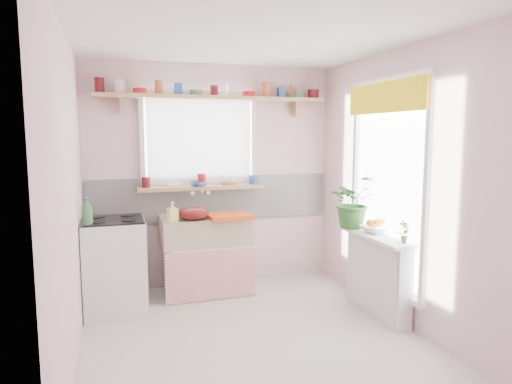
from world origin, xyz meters
name	(u,v)px	position (x,y,z in m)	size (l,w,h in m)	color
room	(291,169)	(0.66, 0.86, 1.37)	(3.20, 3.20, 3.20)	beige
sink_unit	(206,254)	(-0.15, 1.29, 0.43)	(0.95, 0.65, 1.11)	white
cooker	(115,265)	(-1.10, 1.05, 0.46)	(0.58, 0.58, 0.93)	white
radiator_ledge	(377,274)	(1.30, 0.20, 0.40)	(0.22, 0.95, 0.78)	white
windowsill	(202,187)	(-0.15, 1.48, 1.14)	(1.40, 0.22, 0.04)	tan
pine_shelf	(214,98)	(0.00, 1.47, 2.12)	(2.52, 0.24, 0.04)	tan
shelf_crockery	(212,91)	(-0.02, 1.47, 2.19)	(2.47, 0.11, 0.12)	#590F14
sill_crockery	(202,181)	(-0.15, 1.48, 1.22)	(1.35, 0.11, 0.12)	#590F14
dish_tray	(229,216)	(0.06, 1.10, 0.87)	(0.44, 0.33, 0.04)	#EA5214
colander	(194,213)	(-0.31, 1.12, 0.92)	(0.30, 0.30, 0.14)	#5B100F
jade_plant	(353,201)	(1.24, 0.60, 1.04)	(0.48, 0.42, 0.54)	#2C6528
fruit_bowl	(376,229)	(1.33, 0.31, 0.81)	(0.28, 0.28, 0.07)	white
herb_pot	(404,232)	(1.33, -0.14, 0.88)	(0.11, 0.07, 0.21)	#346E2C
soap_bottle_sink	(173,212)	(-0.53, 1.10, 0.95)	(0.09, 0.09, 0.20)	#FFEF71
sill_cup	(231,180)	(0.20, 1.54, 1.21)	(0.12, 0.12, 0.09)	white
sill_bowl	(199,184)	(-0.20, 1.42, 1.19)	(0.18, 0.18, 0.06)	#3368A7
shelf_vase	(290,91)	(0.92, 1.53, 2.22)	(0.15, 0.15, 0.16)	#B66938
cooker_bottle	(87,211)	(-1.32, 0.83, 1.04)	(0.10, 0.10, 0.25)	#3C7845
fruit	(376,223)	(1.34, 0.31, 0.87)	(0.20, 0.14, 0.10)	orange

